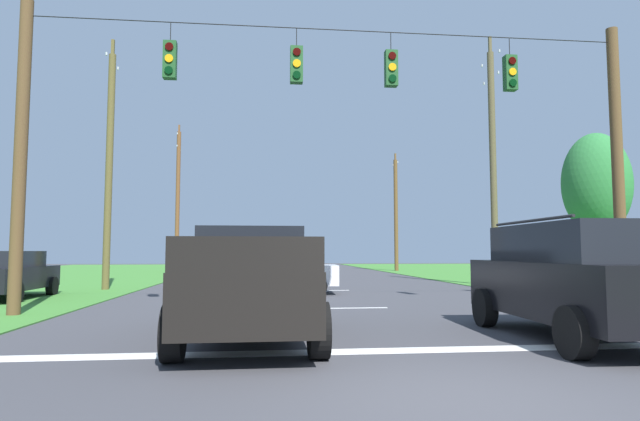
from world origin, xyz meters
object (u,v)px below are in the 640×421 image
Objects in this scene: utility_pole_mid_right at (493,161)px; tree_roadside_right at (596,185)px; distant_car_crossing_white at (277,272)px; utility_pole_far_right at (396,213)px; pickup_truck at (250,282)px; utility_pole_mid_left at (109,166)px; distant_car_oncoming at (6,274)px; utility_pole_far_left at (178,198)px; overhead_signal_span at (339,142)px; suv_black at (576,278)px.

tree_roadside_right is at bearing -24.27° from utility_pole_mid_right.
utility_pole_far_right reaches higher than distant_car_crossing_white.
utility_pole_mid_right is at bearing 50.67° from pickup_truck.
distant_car_crossing_white is 0.44× the size of utility_pole_mid_left.
utility_pole_far_left reaches higher than distant_car_oncoming.
distant_car_crossing_white is at bearing -20.77° from utility_pole_mid_left.
utility_pole_far_left is at bearing 108.69° from distant_car_crossing_white.
utility_pole_far_right is at bearing 70.87° from pickup_truck.
pickup_truck is 13.87m from utility_pole_mid_left.
overhead_signal_span is 5.44m from pickup_truck.
utility_pole_far_right is at bearing 89.82° from utility_pole_mid_right.
utility_pole_far_right reaches higher than suv_black.
utility_pole_mid_left is (-11.46, 12.76, 3.82)m from suv_black.
overhead_signal_span reaches higher than distant_car_oncoming.
distant_car_crossing_white is at bearing 8.93° from distant_car_oncoming.
distant_car_oncoming is at bearing 146.32° from suv_black.
overhead_signal_span is 3.60× the size of distant_car_oncoming.
utility_pole_far_right reaches higher than overhead_signal_span.
distant_car_oncoming is (-9.93, 4.38, -3.51)m from overhead_signal_span.
suv_black is at bearing -98.83° from utility_pole_far_right.
distant_car_oncoming is 0.43× the size of utility_pole_mid_left.
utility_pole_mid_right reaches higher than distant_car_oncoming.
utility_pole_far_left is (-11.50, 29.83, 4.28)m from suv_black.
overhead_signal_span is 11.40m from distant_car_oncoming.
overhead_signal_span is at bearing -132.72° from utility_pole_mid_right.
distant_car_crossing_white is 8.61m from distant_car_oncoming.
suv_black is (3.46, -4.55, -3.24)m from overhead_signal_span.
utility_pole_mid_left reaches higher than tree_roadside_right.
pickup_truck is 31.82m from utility_pole_far_right.
overhead_signal_span reaches higher than tree_roadside_right.
utility_pole_far_right is at bearing 3.08° from utility_pole_far_left.
suv_black reaches higher than pickup_truck.
suv_black is at bearing -68.91° from utility_pole_far_left.
utility_pole_far_left is at bearing 84.83° from distant_car_oncoming.
utility_pole_far_right is 0.85× the size of utility_pole_far_left.
utility_pole_mid_right is 1.73× the size of tree_roadside_right.
pickup_truck is at bearing -46.16° from distant_car_oncoming.
distant_car_oncoming is (-8.51, -1.34, 0.00)m from distant_car_crossing_white.
utility_pole_far_right is 19.32m from tree_roadside_right.
distant_car_crossing_white is 8.14m from utility_pole_mid_left.
distant_car_oncoming is (-13.39, 8.93, -0.27)m from suv_black.
utility_pole_mid_left is (-16.23, -17.94, 0.46)m from utility_pole_far_right.
suv_black is 0.75× the size of tree_roadside_right.
utility_pole_mid_right is (18.10, 4.48, 4.72)m from distant_car_oncoming.
distant_car_oncoming is 0.39× the size of utility_pole_mid_right.
overhead_signal_span is 3.21× the size of suv_black.
overhead_signal_span is at bearing -23.79° from distant_car_oncoming.
utility_pole_far_left is (-0.04, 17.07, 0.46)m from utility_pole_mid_left.
utility_pole_mid_left reaches higher than pickup_truck.
suv_black is 31.25m from utility_pole_far_right.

